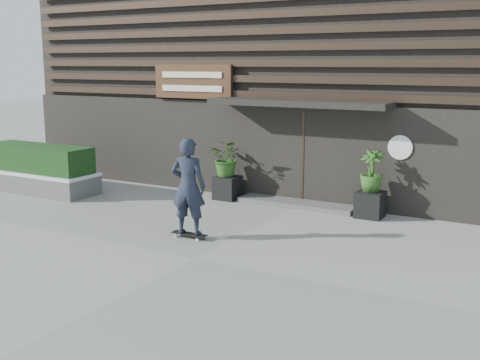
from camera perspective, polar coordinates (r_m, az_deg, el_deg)
The scene contains 11 objects.
ground at distance 10.80m, azimuth -4.38°, elevation -7.60°, with size 80.00×80.00×0.00m, color gray.
entrance_step at distance 14.68m, azimuth 5.59°, elevation -2.27°, with size 3.00×0.80×0.12m, color #51514F.
planter_pot_left at distance 15.29m, azimuth -1.22°, elevation -0.74°, with size 0.60×0.60×0.60m, color black.
bamboo_left at distance 15.15m, azimuth -1.24°, elevation 2.14°, with size 0.86×0.75×0.96m, color #2D591E.
planter_pot_right at distance 13.81m, azimuth 12.51°, elevation -2.34°, with size 0.60×0.60×0.60m, color black.
bamboo_right at distance 13.65m, azimuth 12.65°, elevation 0.85°, with size 0.54×0.54×0.96m, color #2D591E.
raised_bed at distance 17.15m, azimuth -18.90°, elevation -0.21°, with size 3.50×1.20×0.50m, color #51514E.
snow_layer at distance 17.10m, azimuth -18.96°, elevation 0.75°, with size 3.50×1.20×0.08m, color white.
hedge at distance 17.04m, azimuth -19.04°, elevation 2.03°, with size 3.30×1.00×0.70m, color #153413.
building at distance 19.31m, azimuth 12.39°, elevation 12.52°, with size 18.00×11.00×8.00m.
skateboarder at distance 11.76m, azimuth -5.04°, elevation -0.64°, with size 0.80×0.62×2.05m.
Camera 1 is at (5.69, -8.49, 3.49)m, focal length 43.97 mm.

